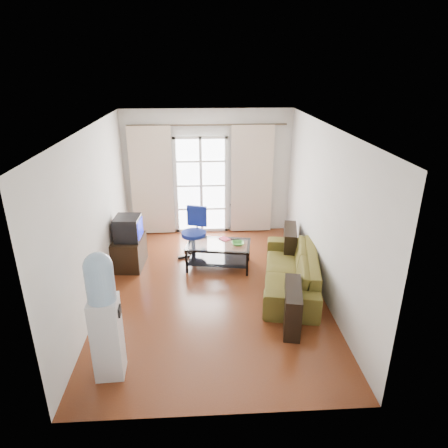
# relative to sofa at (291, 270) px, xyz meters

# --- Properties ---
(floor) EXTENTS (5.20, 5.20, 0.00)m
(floor) POSITION_rel_sofa_xyz_m (-1.33, -0.02, -0.32)
(floor) COLOR brown
(floor) RESTS_ON ground
(ceiling) EXTENTS (5.20, 5.20, 0.00)m
(ceiling) POSITION_rel_sofa_xyz_m (-1.33, -0.02, 2.38)
(ceiling) COLOR white
(ceiling) RESTS_ON wall_back
(wall_back) EXTENTS (3.60, 0.02, 2.70)m
(wall_back) POSITION_rel_sofa_xyz_m (-1.33, 2.58, 1.03)
(wall_back) COLOR silver
(wall_back) RESTS_ON floor
(wall_front) EXTENTS (3.60, 0.02, 2.70)m
(wall_front) POSITION_rel_sofa_xyz_m (-1.33, -2.62, 1.03)
(wall_front) COLOR silver
(wall_front) RESTS_ON floor
(wall_left) EXTENTS (0.02, 5.20, 2.70)m
(wall_left) POSITION_rel_sofa_xyz_m (-3.13, -0.02, 1.03)
(wall_left) COLOR silver
(wall_left) RESTS_ON floor
(wall_right) EXTENTS (0.02, 5.20, 2.70)m
(wall_right) POSITION_rel_sofa_xyz_m (0.47, -0.02, 1.03)
(wall_right) COLOR silver
(wall_right) RESTS_ON floor
(french_door) EXTENTS (1.16, 0.06, 2.15)m
(french_door) POSITION_rel_sofa_xyz_m (-1.48, 2.52, 0.76)
(french_door) COLOR white
(french_door) RESTS_ON wall_back
(curtain_rod) EXTENTS (3.30, 0.04, 0.04)m
(curtain_rod) POSITION_rel_sofa_xyz_m (-1.33, 2.48, 2.06)
(curtain_rod) COLOR #4C3F2D
(curtain_rod) RESTS_ON wall_back
(curtain_left) EXTENTS (0.90, 0.07, 2.35)m
(curtain_left) POSITION_rel_sofa_xyz_m (-2.53, 2.46, 0.88)
(curtain_left) COLOR beige
(curtain_left) RESTS_ON curtain_rod
(curtain_right) EXTENTS (0.90, 0.07, 2.35)m
(curtain_right) POSITION_rel_sofa_xyz_m (-0.38, 2.46, 0.88)
(curtain_right) COLOR beige
(curtain_right) RESTS_ON curtain_rod
(radiator) EXTENTS (0.64, 0.12, 0.64)m
(radiator) POSITION_rel_sofa_xyz_m (-0.53, 2.48, 0.01)
(radiator) COLOR gray
(radiator) RESTS_ON floor
(sofa) EXTENTS (2.49, 1.67, 0.63)m
(sofa) POSITION_rel_sofa_xyz_m (0.00, 0.00, 0.00)
(sofa) COLOR brown
(sofa) RESTS_ON floor
(coffee_table) EXTENTS (1.25, 0.84, 0.47)m
(coffee_table) POSITION_rel_sofa_xyz_m (-1.18, 0.80, -0.01)
(coffee_table) COLOR silver
(coffee_table) RESTS_ON floor
(bowl) EXTENTS (0.23, 0.23, 0.06)m
(bowl) POSITION_rel_sofa_xyz_m (-0.83, 0.73, 0.18)
(bowl) COLOR green
(bowl) RESTS_ON coffee_table
(book) EXTENTS (0.34, 0.34, 0.02)m
(book) POSITION_rel_sofa_xyz_m (-1.13, 0.95, 0.16)
(book) COLOR #AD152C
(book) RESTS_ON coffee_table
(remote) EXTENTS (0.17, 0.07, 0.02)m
(remote) POSITION_rel_sofa_xyz_m (-0.86, 0.96, 0.16)
(remote) COLOR black
(remote) RESTS_ON coffee_table
(tv_stand) EXTENTS (0.57, 0.80, 0.56)m
(tv_stand) POSITION_rel_sofa_xyz_m (-2.85, 0.93, -0.04)
(tv_stand) COLOR black
(tv_stand) RESTS_ON floor
(crt_tv) EXTENTS (0.51, 0.50, 0.44)m
(crt_tv) POSITION_rel_sofa_xyz_m (-2.84, 0.90, 0.46)
(crt_tv) COLOR black
(crt_tv) RESTS_ON tv_stand
(task_chair) EXTENTS (0.85, 0.85, 0.99)m
(task_chair) POSITION_rel_sofa_xyz_m (-1.63, 1.27, -0.03)
(task_chair) COLOR black
(task_chair) RESTS_ON floor
(water_cooler) EXTENTS (0.37, 0.35, 1.65)m
(water_cooler) POSITION_rel_sofa_xyz_m (-2.63, -1.90, 0.55)
(water_cooler) COLOR silver
(water_cooler) RESTS_ON floor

